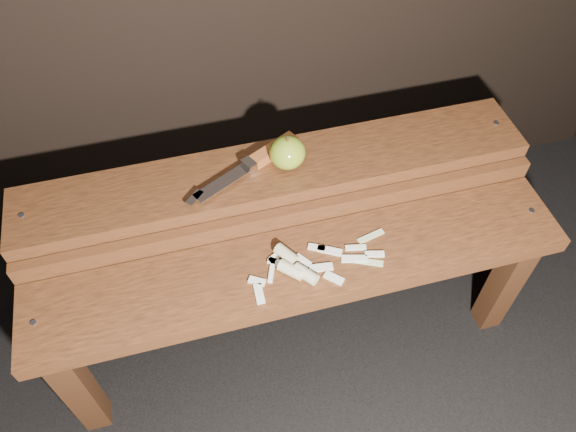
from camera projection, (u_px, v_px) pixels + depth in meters
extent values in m
plane|color=black|center=(294.00, 332.00, 1.58)|extent=(60.00, 60.00, 0.00)
cube|color=#391D0E|center=(78.00, 388.00, 1.28)|extent=(0.06, 0.06, 0.38)
cube|color=#391D0E|center=(505.00, 283.00, 1.45)|extent=(0.06, 0.06, 0.38)
cube|color=#4A2612|center=(301.00, 268.00, 1.23)|extent=(1.20, 0.20, 0.04)
cylinder|color=slate|center=(33.00, 323.00, 1.13)|extent=(0.01, 0.01, 0.00)
cylinder|color=slate|center=(532.00, 211.00, 1.31)|extent=(0.01, 0.01, 0.00)
cube|color=#391D0E|center=(70.00, 271.00, 1.43)|extent=(0.06, 0.06, 0.46)
cube|color=#391D0E|center=(457.00, 189.00, 1.60)|extent=(0.06, 0.06, 0.46)
cube|color=#4A2612|center=(287.00, 217.00, 1.27)|extent=(1.20, 0.02, 0.05)
cube|color=#4A2612|center=(276.00, 172.00, 1.30)|extent=(1.20, 0.18, 0.04)
cylinder|color=slate|center=(22.00, 215.00, 1.20)|extent=(0.01, 0.01, 0.00)
cylinder|color=slate|center=(496.00, 123.00, 1.38)|extent=(0.01, 0.01, 0.00)
ellipsoid|color=olive|center=(287.00, 153.00, 1.26)|extent=(0.08, 0.08, 0.07)
cylinder|color=#382314|center=(287.00, 139.00, 1.23)|extent=(0.01, 0.01, 0.01)
cube|color=#974C21|center=(274.00, 150.00, 1.30)|extent=(0.12, 0.08, 0.03)
cube|color=silver|center=(249.00, 166.00, 1.27)|extent=(0.04, 0.04, 0.03)
cube|color=silver|center=(221.00, 184.00, 1.24)|extent=(0.14, 0.09, 0.00)
cube|color=silver|center=(195.00, 198.00, 1.21)|extent=(0.04, 0.05, 0.00)
cube|color=beige|center=(272.00, 271.00, 1.20)|extent=(0.03, 0.06, 0.01)
cube|color=beige|center=(354.00, 259.00, 1.22)|extent=(0.06, 0.03, 0.01)
cube|color=beige|center=(356.00, 248.00, 1.24)|extent=(0.05, 0.02, 0.01)
cube|color=beige|center=(334.00, 278.00, 1.19)|extent=(0.04, 0.04, 0.01)
cube|color=beige|center=(257.00, 281.00, 1.19)|extent=(0.04, 0.03, 0.01)
cube|color=beige|center=(303.00, 261.00, 1.22)|extent=(0.04, 0.04, 0.01)
cube|color=beige|center=(275.00, 257.00, 1.22)|extent=(0.04, 0.03, 0.01)
cube|color=beige|center=(317.00, 248.00, 1.24)|extent=(0.04, 0.03, 0.01)
cube|color=beige|center=(280.00, 264.00, 1.21)|extent=(0.05, 0.05, 0.01)
cube|color=beige|center=(375.00, 254.00, 1.23)|extent=(0.04, 0.02, 0.01)
cube|color=beige|center=(321.00, 268.00, 1.21)|extent=(0.05, 0.02, 0.01)
cube|color=beige|center=(330.00, 251.00, 1.23)|extent=(0.06, 0.04, 0.01)
cube|color=beige|center=(259.00, 294.00, 1.17)|extent=(0.02, 0.05, 0.01)
cylinder|color=#C9BB8C|center=(291.00, 270.00, 1.19)|extent=(0.06, 0.06, 0.03)
cylinder|color=#C9BB8C|center=(306.00, 274.00, 1.18)|extent=(0.05, 0.06, 0.03)
cylinder|color=#C9BB8C|center=(287.00, 255.00, 1.22)|extent=(0.05, 0.06, 0.03)
cube|color=#BCC988|center=(368.00, 262.00, 1.22)|extent=(0.06, 0.04, 0.00)
cube|color=#BCC988|center=(371.00, 236.00, 1.26)|extent=(0.07, 0.03, 0.00)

